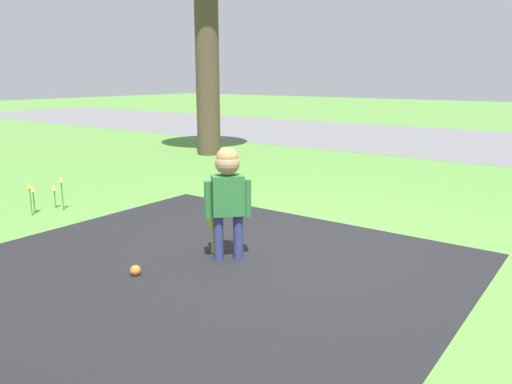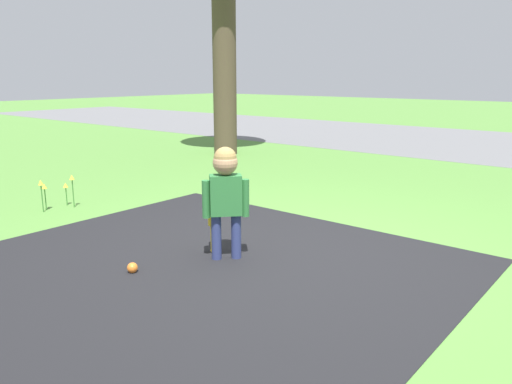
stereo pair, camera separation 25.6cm
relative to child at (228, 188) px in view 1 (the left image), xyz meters
name	(u,v)px [view 1 (the left image)]	position (x,y,z in m)	size (l,w,h in m)	color
ground_plane	(304,252)	(0.43, 0.54, -0.63)	(60.00, 60.00, 0.00)	#518438
driveway_strip	(2,359)	(-0.03, -1.96, -0.63)	(3.93, 7.00, 0.01)	black
street_strip	(501,145)	(0.43, 9.28, -0.63)	(40.00, 6.00, 0.01)	slate
child	(228,188)	(0.00, 0.00, 0.00)	(0.29, 0.31, 0.97)	navy
baseball_bat	(213,211)	(-0.20, 0.04, -0.25)	(0.07, 0.07, 0.60)	yellow
sports_ball	(136,270)	(-0.37, -0.71, -0.59)	(0.09, 0.09, 0.09)	orange
flower_bed	(45,188)	(-2.68, -0.05, -0.34)	(0.21, 0.41, 0.40)	#38702D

